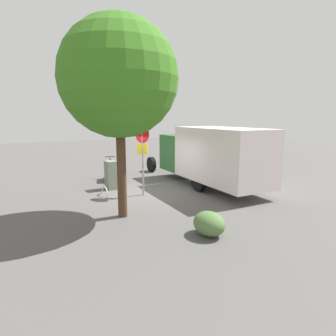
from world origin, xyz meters
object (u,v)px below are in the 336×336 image
Objects in this scene: motorcycle at (111,171)px; street_tree at (119,78)px; box_truck_near at (209,154)px; stop_sign at (142,149)px; utility_cabinet at (111,175)px; bike_rack_hoop at (105,195)px.

street_tree is at bearing -178.85° from motorcycle.
box_truck_near is at bearing -118.13° from motorcycle.
street_tree is (-5.50, 1.50, 3.97)m from motorcycle.
utility_cabinet is at bearing 26.27° from stop_sign.
street_tree reaches higher than utility_cabinet.
street_tree is 5.30m from bike_rack_hoop.
stop_sign is 2.31m from utility_cabinet.
motorcycle is at bearing -24.27° from bike_rack_hoop.
stop_sign reaches higher than bike_rack_hoop.
street_tree is at bearing 139.95° from stop_sign.
box_truck_near is 6.22m from street_tree.
utility_cabinet reaches higher than bike_rack_hoop.
box_truck_near reaches higher than bike_rack_hoop.
utility_cabinet is at bearing -13.60° from street_tree.
motorcycle is 3.75m from stop_sign.
street_tree is 7.50× the size of bike_rack_hoop.
street_tree is at bearing 174.25° from bike_rack_hoop.
street_tree reaches higher than bike_rack_hoop.
bike_rack_hoop is at bearing 146.43° from utility_cabinet.
street_tree is at bearing 166.40° from utility_cabinet.
motorcycle is 0.28× the size of street_tree.
box_truck_near is 10.13× the size of bike_rack_hoop.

